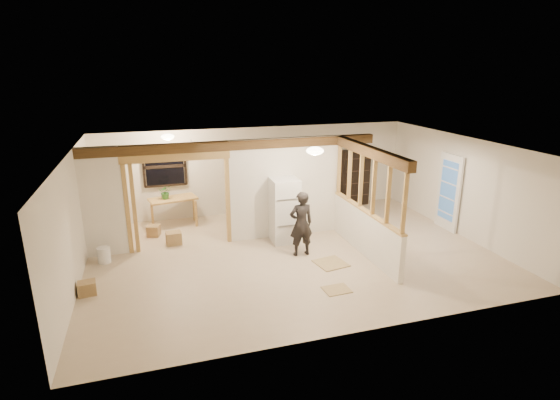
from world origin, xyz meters
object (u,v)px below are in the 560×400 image
object	(u,v)px
woman	(301,224)
refrigerator	(284,210)
bookshelf	(355,178)
work_table	(174,212)
shop_vac	(120,230)

from	to	relation	value
woman	refrigerator	bearing A→B (deg)	-85.09
woman	bookshelf	size ratio (longest dim) A/B	0.88
refrigerator	work_table	bearing A→B (deg)	142.86
shop_vac	refrigerator	bearing A→B (deg)	-15.29
bookshelf	woman	bearing A→B (deg)	-132.61
refrigerator	bookshelf	bearing A→B (deg)	36.59
woman	bookshelf	xyz separation A→B (m)	(2.87, 3.12, 0.11)
refrigerator	work_table	xyz separation A→B (m)	(-2.53, 1.92, -0.40)
refrigerator	work_table	distance (m)	3.20
refrigerator	shop_vac	world-z (taller)	refrigerator
shop_vac	woman	bearing A→B (deg)	-26.35
woman	work_table	world-z (taller)	woman
shop_vac	work_table	bearing A→B (deg)	32.79
work_table	shop_vac	bearing A→B (deg)	-159.21
refrigerator	shop_vac	bearing A→B (deg)	164.71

